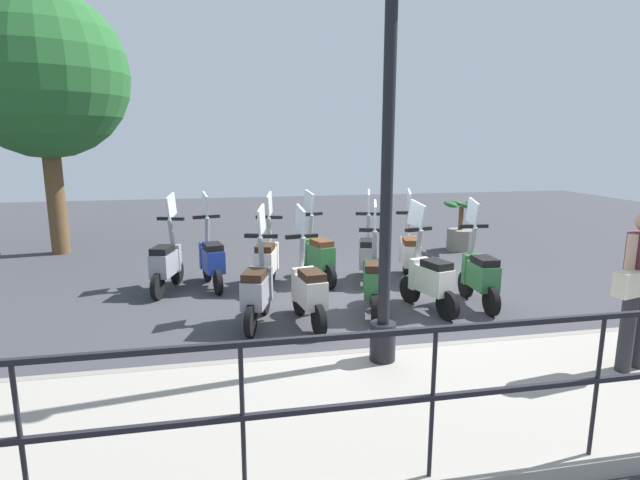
# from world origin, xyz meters

# --- Properties ---
(ground_plane) EXTENTS (28.00, 28.00, 0.00)m
(ground_plane) POSITION_xyz_m (0.00, 0.00, 0.00)
(ground_plane) COLOR #38383D
(promenade_walkway) EXTENTS (2.20, 20.00, 0.15)m
(promenade_walkway) POSITION_xyz_m (-3.15, 0.00, 0.07)
(promenade_walkway) COLOR gray
(promenade_walkway) RESTS_ON ground_plane
(fence_railing) EXTENTS (0.04, 16.03, 1.07)m
(fence_railing) POSITION_xyz_m (-4.20, 0.00, 0.89)
(fence_railing) COLOR black
(fence_railing) RESTS_ON promenade_walkway
(lamp_post_near) EXTENTS (0.26, 0.90, 4.26)m
(lamp_post_near) POSITION_xyz_m (-2.40, 0.36, 2.04)
(lamp_post_near) COLOR black
(lamp_post_near) RESTS_ON promenade_walkway
(pedestrian_with_bag) EXTENTS (0.41, 0.63, 1.59)m
(pedestrian_with_bag) POSITION_xyz_m (-3.08, -1.97, 1.08)
(pedestrian_with_bag) COLOR #28282D
(pedestrian_with_bag) RESTS_ON promenade_walkway
(tree_large) EXTENTS (3.32, 3.32, 5.31)m
(tree_large) POSITION_xyz_m (4.25, 5.33, 3.63)
(tree_large) COLOR brown
(tree_large) RESTS_ON ground_plane
(potted_palm) EXTENTS (1.06, 0.66, 1.05)m
(potted_palm) POSITION_xyz_m (2.91, -3.15, 0.45)
(potted_palm) COLOR slate
(potted_palm) RESTS_ON ground_plane
(scooter_near_0) EXTENTS (1.23, 0.44, 1.54)m
(scooter_near_0) POSITION_xyz_m (-0.63, -1.67, 0.48)
(scooter_near_0) COLOR black
(scooter_near_0) RESTS_ON ground_plane
(scooter_near_1) EXTENTS (1.21, 0.53, 1.54)m
(scooter_near_1) POSITION_xyz_m (-0.70, -0.88, 0.48)
(scooter_near_1) COLOR black
(scooter_near_1) RESTS_ON ground_plane
(scooter_near_2) EXTENTS (1.20, 0.53, 1.54)m
(scooter_near_2) POSITION_xyz_m (-0.64, -0.10, 0.48)
(scooter_near_2) COLOR black
(scooter_near_2) RESTS_ON ground_plane
(scooter_near_3) EXTENTS (1.23, 0.45, 1.54)m
(scooter_near_3) POSITION_xyz_m (-0.90, 0.87, 0.48)
(scooter_near_3) COLOR black
(scooter_near_3) RESTS_ON ground_plane
(scooter_near_4) EXTENTS (1.20, 0.54, 1.54)m
(scooter_near_4) POSITION_xyz_m (-0.76, 1.51, 0.48)
(scooter_near_4) COLOR black
(scooter_near_4) RESTS_ON ground_plane
(scooter_far_0) EXTENTS (1.21, 0.51, 1.54)m
(scooter_far_0) POSITION_xyz_m (0.85, -1.19, 0.48)
(scooter_far_0) COLOR black
(scooter_far_0) RESTS_ON ground_plane
(scooter_far_1) EXTENTS (1.20, 0.54, 1.54)m
(scooter_far_1) POSITION_xyz_m (0.88, -0.46, 0.48)
(scooter_far_1) COLOR black
(scooter_far_1) RESTS_ON ground_plane
(scooter_far_2) EXTENTS (1.20, 0.53, 1.54)m
(scooter_far_2) POSITION_xyz_m (1.02, 0.38, 0.48)
(scooter_far_2) COLOR black
(scooter_far_2) RESTS_ON ground_plane
(scooter_far_3) EXTENTS (1.21, 0.53, 1.54)m
(scooter_far_3) POSITION_xyz_m (0.83, 1.25, 0.48)
(scooter_far_3) COLOR black
(scooter_far_3) RESTS_ON ground_plane
(scooter_far_4) EXTENTS (1.22, 0.50, 1.54)m
(scooter_far_4) POSITION_xyz_m (1.06, 2.12, 0.48)
(scooter_far_4) COLOR black
(scooter_far_4) RESTS_ON ground_plane
(scooter_far_5) EXTENTS (1.21, 0.53, 1.54)m
(scooter_far_5) POSITION_xyz_m (0.97, 2.82, 0.48)
(scooter_far_5) COLOR black
(scooter_far_5) RESTS_ON ground_plane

